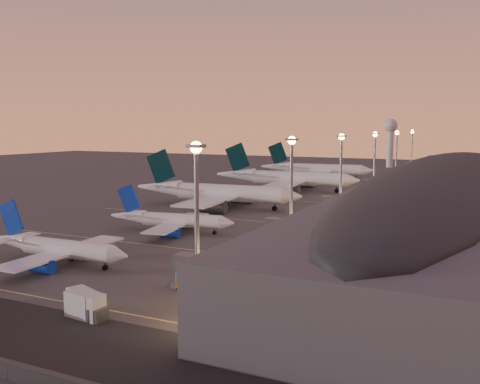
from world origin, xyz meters
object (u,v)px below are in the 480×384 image
Objects in this scene: airliner_narrow_south at (57,248)px; baggage_tug_b at (202,270)px; baggage_tug_a at (182,286)px; airliner_wide_far at (316,169)px; airliner_narrow_north at (171,220)px; catering_truck_b at (87,306)px; airliner_wide_mid at (286,178)px; catering_truck_a at (85,304)px; radar_tower at (390,135)px; airliner_wide_near at (216,193)px.

airliner_narrow_south is 31.13m from baggage_tug_b.
airliner_wide_far is at bearing 108.76° from baggage_tug_a.
baggage_tug_b is at bearing -58.07° from airliner_narrow_north.
airliner_wide_far is at bearing 106.04° from catering_truck_b.
airliner_wide_mid is 9.14× the size of catering_truck_b.
baggage_tug_a reaches higher than baggage_tug_b.
airliner_narrow_south is 0.55× the size of airliner_wide_mid.
catering_truck_a is 1.17m from catering_truck_b.
airliner_narrow_south is at bearing -178.79° from baggage_tug_a.
airliner_wide_mid is at bearing 83.54° from airliner_narrow_north.
radar_tower reaches higher than baggage_tug_a.
airliner_narrow_south is 32.63m from baggage_tug_a.
airliner_narrow_north is 63.88m from catering_truck_b.
airliner_wide_far is at bearing 120.18° from catering_truck_a.
airliner_wide_mid is 1.98× the size of radar_tower.
airliner_wide_far is (-6.55, 192.14, 1.70)m from airliner_narrow_south.
airliner_narrow_south reaches higher than catering_truck_b.
radar_tower is (21.20, 95.33, 16.90)m from airliner_wide_far.
airliner_narrow_south is 5.01× the size of catering_truck_b.
airliner_wide_mid is at bearing 121.69° from catering_truck_a.
baggage_tug_b is (26.97, -30.42, -2.80)m from airliner_narrow_north.
airliner_wide_far is 188.60m from baggage_tug_b.
radar_tower is 292.37m from baggage_tug_a.
catering_truck_b is (-3.00, -28.77, 1.34)m from baggage_tug_b.
airliner_narrow_south is 37.76m from airliner_narrow_north.
catering_truck_b is (33.70, -213.71, -3.19)m from airliner_wide_far.
airliner_wide_near is (-10.03, 43.43, 1.87)m from airliner_narrow_north.
radar_tower is at bearing 85.82° from airliner_narrow_south.
airliner_wide_far reaches higher than baggage_tug_b.
airliner_wide_near is 82.73m from baggage_tug_b.
radar_tower is 8.19× the size of baggage_tug_a.
airliner_wide_near is 15.63× the size of baggage_tug_a.
airliner_wide_near is at bearing 122.36° from baggage_tug_a.
airliner_narrow_north is 50.53m from baggage_tug_a.
airliner_narrow_south is 192.26m from airliner_wide_far.
airliner_narrow_north is at bearing -91.75° from airliner_wide_mid.
catering_truck_a is at bearing -86.88° from airliner_wide_far.
radar_tower is 281.52m from baggage_tug_b.
airliner_wide_near is 8.54× the size of catering_truck_a.
catering_truck_a is (23.00, -58.54, -1.45)m from airliner_narrow_north.
baggage_tug_a is (17.65, -291.05, -21.36)m from radar_tower.
catering_truck_b is at bearing -39.72° from airliner_narrow_south.
airliner_narrow_north is at bearing -80.70° from airliner_wide_near.
airliner_wide_mid is 160.92m from catering_truck_b.
airliner_wide_mid reaches higher than airliner_narrow_south.
catering_truck_a is (33.03, -101.96, -3.32)m from airliner_wide_near.
catering_truck_a is at bearing -125.69° from baggage_tug_b.
airliner_wide_mid is 8.87× the size of catering_truck_a.
baggage_tug_b is at bearing -80.84° from airliner_wide_mid.
catering_truck_b is at bearing -86.65° from airliner_wide_far.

